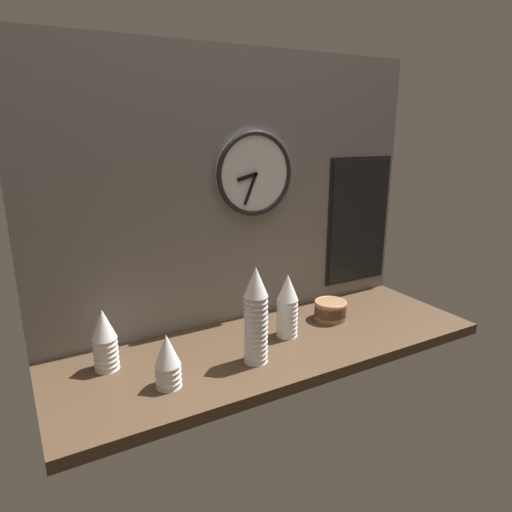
{
  "coord_description": "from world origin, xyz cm",
  "views": [
    {
      "loc": [
        -80.62,
        -131.45,
        77.22
      ],
      "look_at": [
        -4.4,
        4.0,
        32.55
      ],
      "focal_mm": 32.0,
      "sensor_mm": 36.0,
      "label": 1
    }
  ],
  "objects_px": {
    "wall_clock": "(255,174)",
    "cup_stack_left": "(167,361)",
    "cup_stack_center_right": "(287,305)",
    "cup_stack_far_left": "(105,339)",
    "cup_stack_center": "(256,315)",
    "menu_board": "(358,221)",
    "bowl_stack_right": "(330,309)"
  },
  "relations": [
    {
      "from": "cup_stack_center",
      "to": "bowl_stack_right",
      "type": "bearing_deg",
      "value": 19.49
    },
    {
      "from": "cup_stack_center",
      "to": "menu_board",
      "type": "height_order",
      "value": "menu_board"
    },
    {
      "from": "cup_stack_center",
      "to": "wall_clock",
      "type": "bearing_deg",
      "value": 61.33
    },
    {
      "from": "wall_clock",
      "to": "cup_stack_center_right",
      "type": "bearing_deg",
      "value": -85.76
    },
    {
      "from": "cup_stack_left",
      "to": "bowl_stack_right",
      "type": "xyz_separation_m",
      "value": [
        0.75,
        0.16,
        -0.04
      ]
    },
    {
      "from": "cup_stack_center_right",
      "to": "wall_clock",
      "type": "bearing_deg",
      "value": 94.24
    },
    {
      "from": "wall_clock",
      "to": "menu_board",
      "type": "height_order",
      "value": "wall_clock"
    },
    {
      "from": "menu_board",
      "to": "cup_stack_center",
      "type": "bearing_deg",
      "value": -154.84
    },
    {
      "from": "cup_stack_center_right",
      "to": "wall_clock",
      "type": "distance_m",
      "value": 0.52
    },
    {
      "from": "cup_stack_left",
      "to": "wall_clock",
      "type": "xyz_separation_m",
      "value": [
        0.49,
        0.34,
        0.51
      ]
    },
    {
      "from": "wall_clock",
      "to": "cup_stack_left",
      "type": "bearing_deg",
      "value": -145.5
    },
    {
      "from": "bowl_stack_right",
      "to": "menu_board",
      "type": "height_order",
      "value": "menu_board"
    },
    {
      "from": "cup_stack_center",
      "to": "menu_board",
      "type": "bearing_deg",
      "value": 25.16
    },
    {
      "from": "cup_stack_center",
      "to": "menu_board",
      "type": "distance_m",
      "value": 0.83
    },
    {
      "from": "cup_stack_far_left",
      "to": "cup_stack_center_right",
      "type": "xyz_separation_m",
      "value": [
        0.65,
        -0.08,
        0.02
      ]
    },
    {
      "from": "cup_stack_far_left",
      "to": "cup_stack_left",
      "type": "xyz_separation_m",
      "value": [
        0.14,
        -0.2,
        -0.02
      ]
    },
    {
      "from": "wall_clock",
      "to": "menu_board",
      "type": "distance_m",
      "value": 0.6
    },
    {
      "from": "wall_clock",
      "to": "cup_stack_far_left",
      "type": "bearing_deg",
      "value": -167.73
    },
    {
      "from": "cup_stack_far_left",
      "to": "cup_stack_center",
      "type": "bearing_deg",
      "value": -23.59
    },
    {
      "from": "cup_stack_far_left",
      "to": "cup_stack_center",
      "type": "relative_size",
      "value": 0.62
    },
    {
      "from": "cup_stack_center",
      "to": "wall_clock",
      "type": "height_order",
      "value": "wall_clock"
    },
    {
      "from": "cup_stack_center",
      "to": "cup_stack_center_right",
      "type": "xyz_separation_m",
      "value": [
        0.2,
        0.11,
        -0.05
      ]
    },
    {
      "from": "cup_stack_center_right",
      "to": "wall_clock",
      "type": "height_order",
      "value": "wall_clock"
    },
    {
      "from": "bowl_stack_right",
      "to": "menu_board",
      "type": "relative_size",
      "value": 0.23
    },
    {
      "from": "cup_stack_left",
      "to": "cup_stack_far_left",
      "type": "bearing_deg",
      "value": 125.41
    },
    {
      "from": "cup_stack_far_left",
      "to": "bowl_stack_right",
      "type": "height_order",
      "value": "cup_stack_far_left"
    },
    {
      "from": "bowl_stack_right",
      "to": "wall_clock",
      "type": "distance_m",
      "value": 0.63
    },
    {
      "from": "cup_stack_center",
      "to": "menu_board",
      "type": "xyz_separation_m",
      "value": [
        0.73,
        0.34,
        0.18
      ]
    },
    {
      "from": "cup_stack_center_right",
      "to": "bowl_stack_right",
      "type": "relative_size",
      "value": 1.82
    },
    {
      "from": "cup_stack_center",
      "to": "menu_board",
      "type": "relative_size",
      "value": 0.58
    },
    {
      "from": "cup_stack_center",
      "to": "wall_clock",
      "type": "distance_m",
      "value": 0.57
    },
    {
      "from": "cup_stack_far_left",
      "to": "cup_stack_center_right",
      "type": "bearing_deg",
      "value": -7.25
    }
  ]
}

